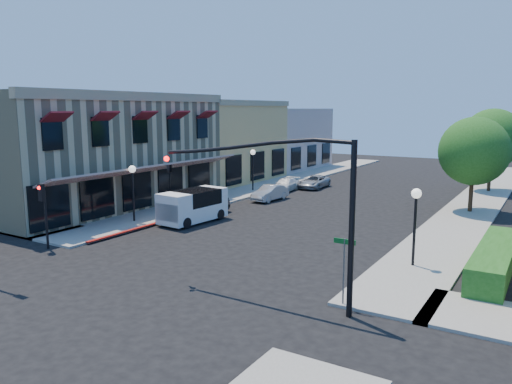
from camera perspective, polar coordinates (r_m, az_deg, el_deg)
The scene contains 22 objects.
ground at distance 20.64m, azimuth -12.67°, elevation -10.51°, with size 120.00×120.00×0.00m, color black.
sidewalk_left at distance 47.08m, azimuth 2.58°, elevation 1.03°, with size 3.50×50.00×0.12m, color gray.
sidewalk_right at distance 41.70m, azimuth 24.16°, elevation -0.90°, with size 3.50×50.00×0.12m, color gray.
curb_red_strip at distance 30.77m, azimuth -11.62°, elevation -3.81°, with size 0.25×10.00×0.06m, color maroon.
corner_brick_building at distance 38.36m, azimuth -18.17°, elevation 4.58°, with size 11.77×18.20×8.10m.
yellow_stucco_building at distance 49.45m, azimuth -4.86°, elevation 5.77°, with size 10.00×12.00×7.60m, color #DCAD63.
pink_stucco_building at distance 59.56m, azimuth 2.01°, elevation 6.14°, with size 10.00×12.00×7.00m, color tan.
hedge at distance 23.96m, azimuth 25.56°, elevation -8.40°, with size 1.40×8.00×1.10m, color #1C5017.
street_tree_a at distance 36.27m, azimuth 23.65°, elevation 4.29°, with size 4.56×4.56×6.48m.
street_tree_b at distance 46.15m, azimuth 25.41°, elevation 5.56°, with size 4.94×4.94×7.02m.
signal_mast_arm at distance 17.43m, azimuth 4.38°, elevation -0.08°, with size 8.01×0.39×6.00m.
secondary_signal at distance 26.87m, azimuth -23.13°, elevation -1.27°, with size 0.28×0.42×3.32m.
street_name_sign at distance 17.96m, azimuth 10.03°, elevation -7.75°, with size 0.80×0.06×2.50m.
lamppost_left_near at distance 31.38m, azimuth -13.93°, elevation 1.44°, with size 0.44×0.44×3.57m.
lamppost_left_far at distance 42.33m, azimuth -0.36°, elevation 3.74°, with size 0.44×0.44×3.57m.
lamppost_right_near at distance 22.83m, azimuth 17.79°, elevation -1.68°, with size 0.44×0.44×3.57m.
lamppost_right_far at distance 38.42m, azimuth 23.48°, elevation 2.36°, with size 0.44×0.44×3.57m.
white_van at distance 31.12m, azimuth -7.29°, elevation -1.38°, with size 2.31×4.63×1.99m.
parked_car_a at distance 33.02m, azimuth -5.72°, elevation -1.55°, with size 1.60×3.99×1.36m, color black.
parked_car_b at distance 38.34m, azimuth 1.60°, elevation -0.11°, with size 1.24×3.56×1.17m, color #B0B3B6.
parked_car_c at distance 42.84m, azimuth 3.37°, elevation 0.82°, with size 1.50×3.69×1.07m, color silver.
parked_car_d at distance 44.71m, azimuth 6.65°, elevation 1.18°, with size 1.86×4.04×1.12m, color #9E9FA3.
Camera 1 is at (13.63, -13.84, 6.98)m, focal length 35.00 mm.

